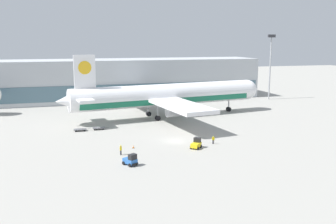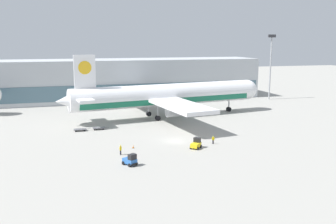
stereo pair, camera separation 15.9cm
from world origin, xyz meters
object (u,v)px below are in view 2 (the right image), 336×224
object	(u,v)px
airplane_main	(165,96)
ground_crew_far	(213,139)
traffic_cone_near	(133,147)
light_mast	(271,62)
baggage_tug_foreground	(130,160)
ground_crew_near	(121,149)
baggage_dolly_lead	(80,129)
baggage_dolly_second	(99,128)
baggage_tug_mid	(196,144)

from	to	relation	value
airplane_main	ground_crew_far	world-z (taller)	airplane_main
traffic_cone_near	light_mast	bearing A→B (deg)	39.53
baggage_tug_foreground	light_mast	bearing A→B (deg)	103.68
light_mast	baggage_tug_foreground	size ratio (longest dim) A/B	7.97
light_mast	ground_crew_near	distance (m)	80.17
light_mast	traffic_cone_near	distance (m)	75.72
ground_crew_near	traffic_cone_near	xyz separation A→B (m)	(2.98, 3.66, -0.77)
baggage_dolly_lead	baggage_dolly_second	bearing A→B (deg)	4.44
traffic_cone_near	baggage_dolly_lead	bearing A→B (deg)	118.05
baggage_dolly_lead	traffic_cone_near	xyz separation A→B (m)	(9.07, -17.02, -0.08)
baggage_tug_mid	traffic_cone_near	distance (m)	12.11
baggage_tug_foreground	baggage_tug_mid	bearing A→B (deg)	84.71
light_mast	baggage_tug_foreground	world-z (taller)	light_mast
light_mast	traffic_cone_near	world-z (taller)	light_mast
traffic_cone_near	airplane_main	bearing A→B (deg)	63.09
light_mast	airplane_main	size ratio (longest dim) A/B	0.39
airplane_main	baggage_dolly_second	bearing A→B (deg)	-161.17
airplane_main	baggage_tug_mid	size ratio (longest dim) A/B	20.94
airplane_main	baggage_tug_mid	bearing A→B (deg)	-102.68
ground_crew_near	traffic_cone_near	distance (m)	4.78
ground_crew_far	traffic_cone_near	distance (m)	16.00
light_mast	ground_crew_far	size ratio (longest dim) A/B	13.51
ground_crew_near	traffic_cone_near	bearing A→B (deg)	-178.02
baggage_tug_mid	baggage_dolly_lead	distance (m)	29.03
baggage_dolly_second	ground_crew_near	distance (m)	21.06
baggage_tug_foreground	baggage_dolly_second	world-z (taller)	baggage_tug_foreground
ground_crew_near	baggage_dolly_lead	bearing A→B (deg)	-122.45
traffic_cone_near	ground_crew_far	bearing A→B (deg)	-5.09
baggage_tug_mid	ground_crew_far	bearing A→B (deg)	-23.40
ground_crew_far	airplane_main	bearing A→B (deg)	95.96
baggage_dolly_second	ground_crew_near	xyz separation A→B (m)	(1.81, -20.97, 0.69)
baggage_tug_mid	baggage_dolly_second	distance (m)	26.38
light_mast	baggage_dolly_lead	xyz separation A→B (m)	(-66.64, -30.48, -12.66)
light_mast	airplane_main	distance (m)	48.98
baggage_dolly_second	traffic_cone_near	size ratio (longest dim) A/B	5.76
baggage_dolly_second	traffic_cone_near	xyz separation A→B (m)	(4.79, -17.31, -0.08)
airplane_main	baggage_tug_foreground	size ratio (longest dim) A/B	20.52
baggage_tug_foreground	baggage_tug_mid	xyz separation A→B (m)	(13.91, 6.42, 0.00)
baggage_tug_mid	traffic_cone_near	world-z (taller)	baggage_tug_mid
baggage_tug_foreground	ground_crew_near	xyz separation A→B (m)	(-0.69, 6.10, 0.21)
light_mast	baggage_dolly_lead	bearing A→B (deg)	-155.42
baggage_dolly_lead	ground_crew_far	size ratio (longest dim) A/B	2.23
baggage_tug_foreground	traffic_cone_near	world-z (taller)	baggage_tug_foreground
baggage_dolly_lead	baggage_tug_mid	bearing A→B (deg)	-44.01
light_mast	traffic_cone_near	size ratio (longest dim) A/B	34.86
light_mast	airplane_main	bearing A→B (deg)	-154.93
baggage_tug_mid	traffic_cone_near	bearing A→B (deg)	116.44
baggage_tug_mid	baggage_tug_foreground	bearing A→B (deg)	157.26
baggage_tug_mid	ground_crew_near	size ratio (longest dim) A/B	1.51
baggage_dolly_lead	traffic_cone_near	bearing A→B (deg)	-61.42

